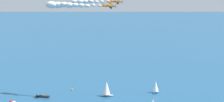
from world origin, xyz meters
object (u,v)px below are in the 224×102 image
object	(u,v)px
marker_buoy	(72,89)
wingwalker_wingman	(110,1)
motorboat_inshore	(42,96)
biplane_wingman	(110,6)
sailboat_outer_ring_a	(156,87)
sailboat_outer_ring_b	(107,89)
biplane_lead	(117,1)

from	to	relation	value
marker_buoy	wingwalker_wingman	xyz separation A→B (m)	(32.33, 32.85, 54.49)
motorboat_inshore	marker_buoy	bearing A→B (deg)	148.46
motorboat_inshore	biplane_wingman	size ratio (longest dim) A/B	1.05
sailboat_outer_ring_a	sailboat_outer_ring_b	distance (m)	29.61
marker_buoy	wingwalker_wingman	world-z (taller)	wingwalker_wingman
motorboat_inshore	sailboat_outer_ring_a	size ratio (longest dim) A/B	0.99
motorboat_inshore	sailboat_outer_ring_b	distance (m)	36.80
motorboat_inshore	marker_buoy	xyz separation A→B (m)	(-17.99, 11.04, -0.21)
biplane_lead	biplane_wingman	distance (m)	19.29
sailboat_outer_ring_b	biplane_lead	size ratio (longest dim) A/B	1.31
motorboat_inshore	wingwalker_wingman	distance (m)	71.26
marker_buoy	biplane_lead	size ratio (longest dim) A/B	0.28
wingwalker_wingman	biplane_wingman	bearing A→B (deg)	-2.70
sailboat_outer_ring_a	marker_buoy	bearing A→B (deg)	-81.85
biplane_lead	wingwalker_wingman	xyz separation A→B (m)	(18.68, 1.44, 0.70)
biplane_wingman	wingwalker_wingman	size ratio (longest dim) A/B	4.17
sailboat_outer_ring_a	sailboat_outer_ring_b	world-z (taller)	sailboat_outer_ring_b
sailboat_outer_ring_b	wingwalker_wingman	bearing A→B (deg)	19.50
sailboat_outer_ring_b	marker_buoy	size ratio (longest dim) A/B	4.64
biplane_lead	marker_buoy	bearing A→B (deg)	-113.50
marker_buoy	biplane_lead	world-z (taller)	biplane_lead
wingwalker_wingman	sailboat_outer_ring_a	bearing A→B (deg)	156.62
biplane_wingman	marker_buoy	bearing A→B (deg)	-135.02
sailboat_outer_ring_b	biplane_lead	world-z (taller)	biplane_lead
sailboat_outer_ring_b	biplane_wingman	world-z (taller)	biplane_wingman
marker_buoy	biplane_wingman	world-z (taller)	biplane_wingman
motorboat_inshore	biplane_lead	xyz separation A→B (m)	(-4.33, 42.44, 53.58)
biplane_lead	biplane_wingman	xyz separation A→B (m)	(19.19, 1.42, -1.43)
motorboat_inshore	wingwalker_wingman	xyz separation A→B (m)	(14.34, 43.89, 54.28)
sailboat_outer_ring_b	biplane_wingman	size ratio (longest dim) A/B	1.31
marker_buoy	biplane_lead	bearing A→B (deg)	66.50
sailboat_outer_ring_b	marker_buoy	distance (m)	25.08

